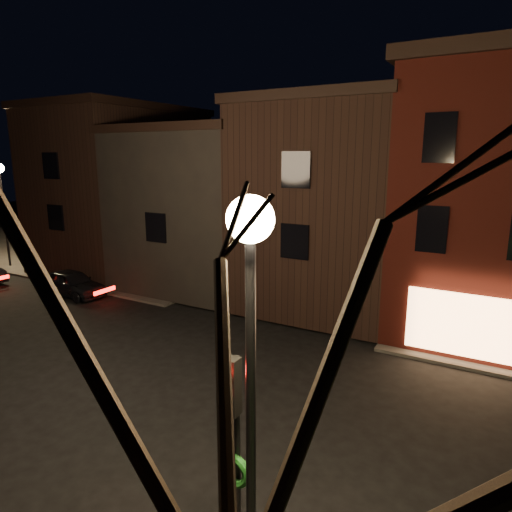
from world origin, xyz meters
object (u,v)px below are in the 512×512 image
Objects in this scene: street_lamp_far at (1,186)px; traffic_signal at (234,438)px; parked_car_a at (72,283)px; bare_tree_right at (227,306)px; street_lamp_near at (251,307)px.

traffic_signal is at bearing -25.45° from street_lamp_far.
street_lamp_far is at bearing 80.07° from parked_car_a.
bare_tree_right is at bearing -121.68° from parked_car_a.
traffic_signal is at bearing -117.54° from parked_car_a.
parked_car_a is (-16.57, 10.13, -4.51)m from street_lamp_near.
bare_tree_right is (26.50, -14.70, 0.97)m from street_lamp_far.
street_lamp_near and street_lamp_far have the same top height.
bare_tree_right is 22.56m from parked_car_a.
street_lamp_far is (-25.20, 12.20, 0.00)m from street_lamp_near.
parked_car_a is at bearing 148.90° from traffic_signal.
parked_car_a is at bearing 144.76° from bare_tree_right.
traffic_signal is (-0.60, 0.49, -2.37)m from street_lamp_near.
street_lamp_near is 1.00× the size of street_lamp_far.
bare_tree_right reaches higher than street_lamp_far.
street_lamp_far is 1.66× the size of parked_car_a.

